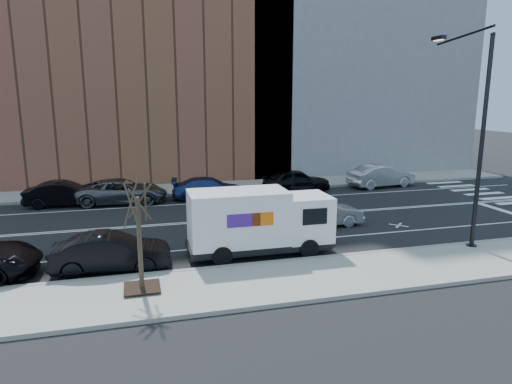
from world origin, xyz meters
TOP-DOWN VIEW (x-y plane):
  - ground at (0.00, 0.00)m, footprint 120.00×120.00m
  - sidewalk_near at (0.00, -8.80)m, footprint 44.00×3.60m
  - sidewalk_far at (0.00, 8.80)m, footprint 44.00×3.60m
  - curb_near at (0.00, -7.00)m, footprint 44.00×0.25m
  - curb_far at (0.00, 7.00)m, footprint 44.00×0.25m
  - crosswalk at (16.00, 0.00)m, footprint 3.00×14.00m
  - road_markings at (0.00, 0.00)m, footprint 40.00×8.60m
  - bldg_brick at (-8.00, 15.60)m, footprint 26.00×10.00m
  - bldg_concrete at (12.00, 15.60)m, footprint 20.00×10.00m
  - streetlight at (7.00, -6.91)m, footprint 0.44×4.02m
  - street_tree at (-7.00, -8.40)m, footprint 1.20×1.20m
  - fedex_van at (-2.14, -5.60)m, footprint 6.09×2.23m
  - far_parked_b at (-11.20, 5.74)m, footprint 4.65×1.77m
  - far_parked_c at (-7.86, 5.62)m, footprint 5.61×2.86m
  - far_parked_d at (-2.40, 5.32)m, footprint 5.06×2.50m
  - far_parked_e at (3.78, 6.08)m, footprint 4.72×2.00m
  - far_parked_f at (10.41, 6.09)m, footprint 5.20×2.38m
  - driving_sedan at (2.12, -2.33)m, footprint 4.21×1.54m
  - near_parked_rear_a at (-8.05, -5.95)m, footprint 4.48×1.77m

SIDE VIEW (x-z plane):
  - ground at x=0.00m, z-range 0.00..0.00m
  - crosswalk at x=16.00m, z-range 0.00..0.01m
  - road_markings at x=0.00m, z-range 0.00..0.01m
  - sidewalk_near at x=0.00m, z-range 0.00..0.15m
  - sidewalk_far at x=0.00m, z-range 0.00..0.15m
  - curb_near at x=0.00m, z-range 0.00..0.17m
  - curb_far at x=0.00m, z-range 0.00..0.17m
  - driving_sedan at x=2.12m, z-range 0.00..1.38m
  - far_parked_d at x=-2.40m, z-range 0.00..1.41m
  - near_parked_rear_a at x=-8.05m, z-range 0.00..1.45m
  - far_parked_b at x=-11.20m, z-range 0.00..1.51m
  - far_parked_c at x=-7.86m, z-range 0.00..1.52m
  - far_parked_e at x=3.78m, z-range 0.00..1.59m
  - far_parked_f at x=10.41m, z-range 0.00..1.65m
  - street_tree at x=-7.00m, z-range -0.42..3.33m
  - fedex_van at x=-2.14m, z-range 0.07..2.84m
  - streetlight at x=7.00m, z-range 0.41..9.75m
  - bldg_brick at x=-8.00m, z-range 0.00..22.00m
  - bldg_concrete at x=12.00m, z-range 0.00..26.00m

